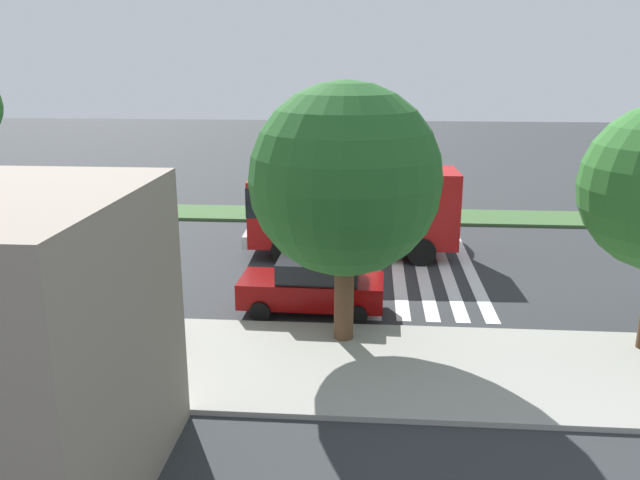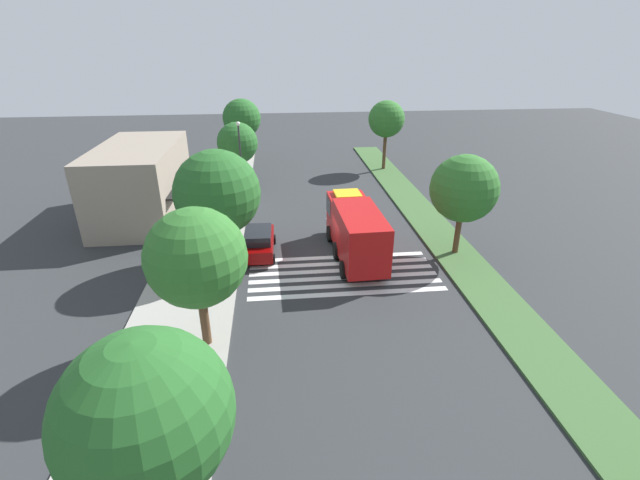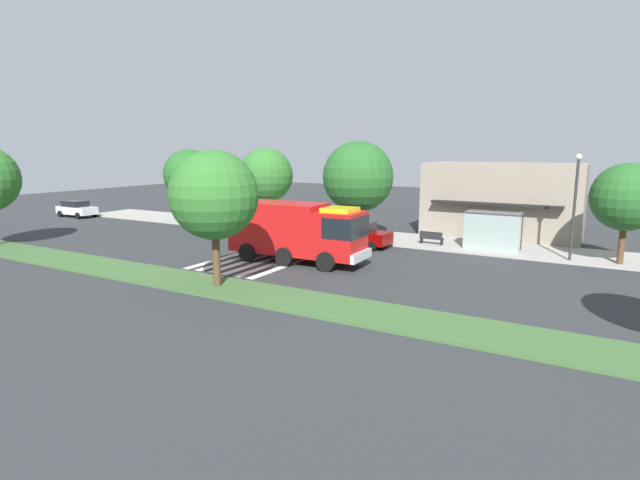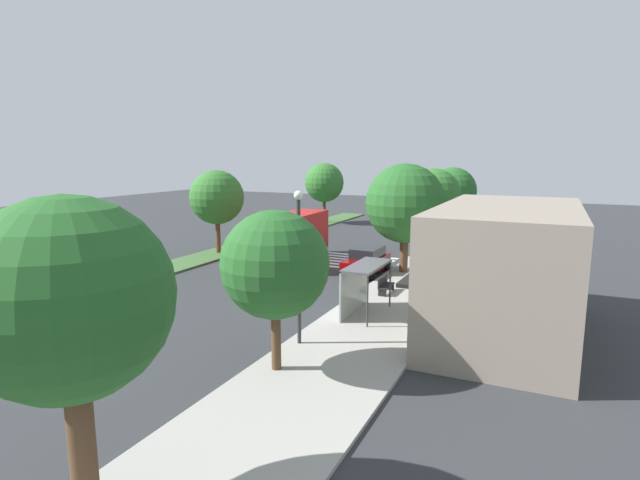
# 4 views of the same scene
# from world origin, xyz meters

# --- Properties ---
(ground_plane) EXTENTS (120.00, 120.00, 0.00)m
(ground_plane) POSITION_xyz_m (0.00, 0.00, 0.00)
(ground_plane) COLOR #2D3033
(sidewalk) EXTENTS (60.00, 5.18, 0.14)m
(sidewalk) POSITION_xyz_m (0.00, 8.88, 0.07)
(sidewalk) COLOR #9E9B93
(sidewalk) RESTS_ON ground_plane
(median_strip) EXTENTS (60.00, 3.00, 0.14)m
(median_strip) POSITION_xyz_m (0.00, -7.79, 0.07)
(median_strip) COLOR #3D6033
(median_strip) RESTS_ON ground_plane
(crosswalk) EXTENTS (4.95, 11.32, 0.01)m
(crosswalk) POSITION_xyz_m (-2.41, 0.00, 0.01)
(crosswalk) COLOR silver
(crosswalk) RESTS_ON ground_plane
(fire_truck) EXTENTS (8.48, 3.00, 3.52)m
(fire_truck) POSITION_xyz_m (0.04, -1.09, 1.98)
(fire_truck) COLOR #B71414
(fire_truck) RESTS_ON ground_plane
(parked_car_west) EXTENTS (4.29, 2.01, 1.62)m
(parked_car_west) POSITION_xyz_m (-30.03, 5.09, 0.84)
(parked_car_west) COLOR silver
(parked_car_west) RESTS_ON ground_plane
(parked_car_mid) EXTENTS (4.52, 2.19, 1.75)m
(parked_car_mid) POSITION_xyz_m (0.86, 5.09, 0.90)
(parked_car_mid) COLOR #720505
(parked_car_mid) RESTS_ON ground_plane
(bus_stop_shelter) EXTENTS (3.50, 1.40, 2.46)m
(bus_stop_shelter) POSITION_xyz_m (9.27, 7.78, 1.89)
(bus_stop_shelter) COLOR #4C4C51
(bus_stop_shelter) RESTS_ON sidewalk
(bench_near_shelter) EXTENTS (1.60, 0.50, 0.90)m
(bench_near_shelter) POSITION_xyz_m (5.27, 7.77, 0.59)
(bench_near_shelter) COLOR black
(bench_near_shelter) RESTS_ON sidewalk
(street_lamp) EXTENTS (0.36, 0.36, 6.24)m
(street_lamp) POSITION_xyz_m (13.98, 6.89, 3.82)
(street_lamp) COLOR #2D2D30
(street_lamp) RESTS_ON sidewalk
(storefront_building) EXTENTS (11.23, 6.41, 5.62)m
(storefront_building) POSITION_xyz_m (8.70, 14.27, 2.81)
(storefront_building) COLOR gray
(storefront_building) RESTS_ON ground_plane
(sidewalk_tree_far_west) EXTENTS (4.49, 4.49, 6.51)m
(sidewalk_tree_far_west) POSITION_xyz_m (-16.77, 7.29, 4.39)
(sidewalk_tree_far_west) COLOR #513823
(sidewalk_tree_far_west) RESTS_ON sidewalk
(sidewalk_tree_west) EXTENTS (4.36, 4.36, 6.61)m
(sidewalk_tree_west) POSITION_xyz_m (-8.39, 7.29, 4.55)
(sidewalk_tree_west) COLOR #513823
(sidewalk_tree_west) RESTS_ON sidewalk
(sidewalk_tree_center) EXTENTS (5.14, 5.14, 7.10)m
(sidewalk_tree_center) POSITION_xyz_m (-0.18, 7.29, 4.65)
(sidewalk_tree_center) COLOR #513823
(sidewalk_tree_center) RESTS_ON sidewalk
(sidewalk_tree_east) EXTENTS (3.83, 3.83, 5.76)m
(sidewalk_tree_east) POSITION_xyz_m (16.54, 7.29, 3.97)
(sidewalk_tree_east) COLOR #513823
(sidewalk_tree_east) RESTS_ON sidewalk
(sidewalk_tree_far_east) EXTENTS (4.17, 4.17, 6.87)m
(sidewalk_tree_far_east) POSITION_xyz_m (24.65, 7.29, 4.88)
(sidewalk_tree_far_east) COLOR #513823
(sidewalk_tree_far_east) RESTS_ON sidewalk
(median_tree_far_west) EXTENTS (4.46, 4.46, 6.77)m
(median_tree_far_west) POSITION_xyz_m (-20.58, -7.79, 4.66)
(median_tree_far_west) COLOR #513823
(median_tree_far_west) RESTS_ON median_strip
(median_tree_west) EXTENTS (4.23, 4.23, 6.49)m
(median_tree_west) POSITION_xyz_m (-0.44, -7.79, 4.50)
(median_tree_west) COLOR #513823
(median_tree_west) RESTS_ON median_strip
(fire_hydrant) EXTENTS (0.28, 0.28, 0.70)m
(fire_hydrant) POSITION_xyz_m (-11.70, 6.79, 0.49)
(fire_hydrant) COLOR gold
(fire_hydrant) RESTS_ON sidewalk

